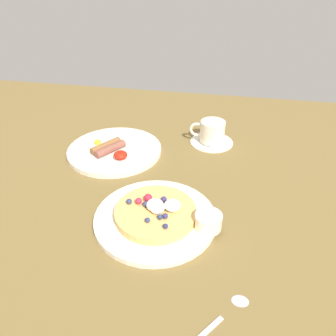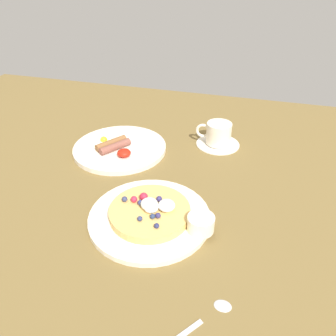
{
  "view_description": "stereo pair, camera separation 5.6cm",
  "coord_description": "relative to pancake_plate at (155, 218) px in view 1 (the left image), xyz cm",
  "views": [
    {
      "loc": [
        16.85,
        -61.51,
        46.39
      ],
      "look_at": [
        4.51,
        1.84,
        4.0
      ],
      "focal_mm": 34.55,
      "sensor_mm": 36.0,
      "label": 1
    },
    {
      "loc": [
        22.34,
        -60.19,
        46.39
      ],
      "look_at": [
        4.51,
        1.84,
        4.0
      ],
      "focal_mm": 34.55,
      "sensor_mm": 36.0,
      "label": 2
    }
  ],
  "objects": [
    {
      "name": "ground_plane",
      "position": [
        -4.57,
        12.32,
        -2.1
      ],
      "size": [
        187.12,
        128.16,
        3.0
      ],
      "primitive_type": "cube",
      "color": "brown"
    },
    {
      "name": "pancake_plate",
      "position": [
        0.0,
        0.0,
        0.0
      ],
      "size": [
        25.5,
        25.5,
        1.21
      ],
      "primitive_type": "cylinder",
      "color": "white",
      "rests_on": "ground_plane"
    },
    {
      "name": "pancake_with_berries",
      "position": [
        0.19,
        0.07,
        1.73
      ],
      "size": [
        16.9,
        16.9,
        3.82
      ],
      "color": "#E1B261",
      "rests_on": "pancake_plate"
    },
    {
      "name": "syrup_ramekin",
      "position": [
        11.03,
        -1.28,
        2.27
      ],
      "size": [
        5.36,
        5.36,
        3.25
      ],
      "color": "white",
      "rests_on": "pancake_plate"
    },
    {
      "name": "breakfast_plate",
      "position": [
        -17.46,
        25.13,
        0.09
      ],
      "size": [
        26.15,
        26.15,
        1.38
      ],
      "primitive_type": "cylinder",
      "color": "white",
      "rests_on": "ground_plane"
    },
    {
      "name": "fried_breakfast",
      "position": [
        -18.68,
        23.44,
        1.67
      ],
      "size": [
        13.8,
        10.36,
        2.25
      ],
      "color": "brown",
      "rests_on": "breakfast_plate"
    },
    {
      "name": "coffee_saucer",
      "position": [
        8.84,
        36.16,
        -0.3
      ],
      "size": [
        12.58,
        12.58,
        0.61
      ],
      "primitive_type": "cylinder",
      "color": "white",
      "rests_on": "ground_plane"
    },
    {
      "name": "coffee_cup",
      "position": [
        8.65,
        36.15,
        3.22
      ],
      "size": [
        10.3,
        7.16,
        6.19
      ],
      "color": "white",
      "rests_on": "coffee_saucer"
    },
    {
      "name": "teaspoon",
      "position": [
        15.67,
        -18.38,
        -0.36
      ],
      "size": [
        9.86,
        11.69,
        0.6
      ],
      "color": "silver",
      "rests_on": "ground_plane"
    }
  ]
}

